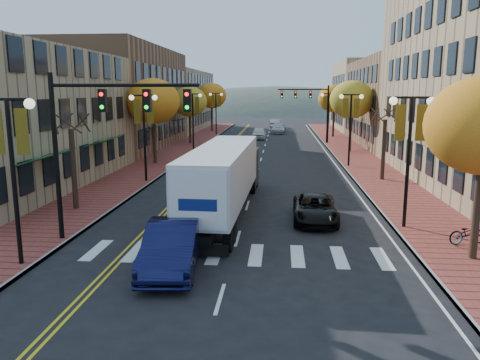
% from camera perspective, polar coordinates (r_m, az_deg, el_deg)
% --- Properties ---
extents(ground, '(200.00, 200.00, 0.00)m').
position_cam_1_polar(ground, '(16.63, -1.56, -11.36)').
color(ground, black).
rests_on(ground, ground).
extents(sidewalk_left, '(4.00, 85.00, 0.15)m').
position_cam_1_polar(sidewalk_left, '(49.39, -7.72, 3.46)').
color(sidewalk_left, brown).
rests_on(sidewalk_left, ground).
extents(sidewalk_right, '(4.00, 85.00, 0.15)m').
position_cam_1_polar(sidewalk_right, '(48.75, 13.44, 3.16)').
color(sidewalk_right, brown).
rests_on(sidewalk_right, ground).
extents(building_left_mid, '(12.00, 24.00, 11.00)m').
position_cam_1_polar(building_left_mid, '(54.64, -15.38, 9.57)').
color(building_left_mid, brown).
rests_on(building_left_mid, ground).
extents(building_left_far, '(12.00, 26.00, 9.50)m').
position_cam_1_polar(building_left_far, '(78.59, -9.01, 9.52)').
color(building_left_far, '#9E8966').
rests_on(building_left_far, ground).
extents(building_right_mid, '(15.00, 24.00, 10.00)m').
position_cam_1_polar(building_right_mid, '(59.71, 21.47, 8.81)').
color(building_right_mid, brown).
rests_on(building_right_mid, ground).
extents(building_right_far, '(15.00, 20.00, 11.00)m').
position_cam_1_polar(building_right_far, '(81.06, 17.10, 9.74)').
color(building_right_far, '#9E8966').
rests_on(building_right_far, ground).
extents(tree_left_a, '(0.28, 0.28, 4.20)m').
position_cam_1_polar(tree_left_a, '(25.98, -19.62, 1.24)').
color(tree_left_a, '#382619').
rests_on(tree_left_a, sidewalk_left).
extents(tree_left_b, '(4.48, 4.48, 7.21)m').
position_cam_1_polar(tree_left_b, '(40.76, -10.53, 9.43)').
color(tree_left_b, '#382619').
rests_on(tree_left_b, sidewalk_left).
extents(tree_left_c, '(4.16, 4.16, 6.69)m').
position_cam_1_polar(tree_left_c, '(56.36, -6.17, 9.46)').
color(tree_left_c, '#382619').
rests_on(tree_left_c, sidewalk_left).
extents(tree_left_d, '(4.61, 4.61, 7.42)m').
position_cam_1_polar(tree_left_d, '(74.10, -3.48, 10.22)').
color(tree_left_d, '#382619').
rests_on(tree_left_d, sidewalk_left).
extents(tree_right_b, '(0.28, 0.28, 4.20)m').
position_cam_1_polar(tree_right_b, '(34.32, 17.10, 3.56)').
color(tree_right_b, '#382619').
rests_on(tree_right_b, sidewalk_right).
extents(tree_right_c, '(4.48, 4.48, 7.21)m').
position_cam_1_polar(tree_right_c, '(49.84, 13.46, 9.52)').
color(tree_right_c, '#382619').
rests_on(tree_right_c, sidewalk_right).
extents(tree_right_d, '(4.35, 4.35, 7.00)m').
position_cam_1_polar(tree_right_d, '(65.71, 11.41, 9.69)').
color(tree_right_d, '#382619').
rests_on(tree_right_d, sidewalk_right).
extents(lamp_left_a, '(1.96, 0.36, 6.05)m').
position_cam_1_polar(lamp_left_a, '(18.00, -26.14, 3.38)').
color(lamp_left_a, black).
rests_on(lamp_left_a, ground).
extents(lamp_left_b, '(1.96, 0.36, 6.05)m').
position_cam_1_polar(lamp_left_b, '(32.71, -11.63, 7.08)').
color(lamp_left_b, black).
rests_on(lamp_left_b, ground).
extents(lamp_left_c, '(1.96, 0.36, 6.05)m').
position_cam_1_polar(lamp_left_c, '(50.21, -5.77, 8.45)').
color(lamp_left_c, black).
rests_on(lamp_left_c, ground).
extents(lamp_left_d, '(1.96, 0.36, 6.05)m').
position_cam_1_polar(lamp_left_d, '(67.97, -2.95, 9.08)').
color(lamp_left_d, black).
rests_on(lamp_left_d, ground).
extents(lamp_right_a, '(1.96, 0.36, 6.05)m').
position_cam_1_polar(lamp_right_a, '(22.15, 19.99, 5.01)').
color(lamp_right_a, black).
rests_on(lamp_right_a, ground).
extents(lamp_right_b, '(1.96, 0.36, 6.05)m').
position_cam_1_polar(lamp_right_b, '(39.77, 13.33, 7.63)').
color(lamp_right_b, black).
rests_on(lamp_right_b, ground).
extents(lamp_right_c, '(1.96, 0.36, 6.05)m').
position_cam_1_polar(lamp_right_c, '(57.63, 10.76, 8.61)').
color(lamp_right_c, black).
rests_on(lamp_right_c, ground).
extents(traffic_mast_near, '(6.10, 0.35, 7.00)m').
position_cam_1_polar(traffic_mast_near, '(19.73, -16.73, 6.42)').
color(traffic_mast_near, black).
rests_on(traffic_mast_near, ground).
extents(traffic_mast_far, '(6.10, 0.34, 7.00)m').
position_cam_1_polar(traffic_mast_far, '(57.44, 8.75, 9.29)').
color(traffic_mast_far, black).
rests_on(traffic_mast_far, ground).
extents(semi_truck, '(2.75, 14.52, 3.61)m').
position_cam_1_polar(semi_truck, '(24.04, -1.73, 0.81)').
color(semi_truck, black).
rests_on(semi_truck, ground).
extents(navy_sedan, '(2.23, 5.26, 1.69)m').
position_cam_1_polar(navy_sedan, '(16.97, -8.26, -7.98)').
color(navy_sedan, '#0D0F36').
rests_on(navy_sedan, ground).
extents(black_suv, '(2.19, 4.59, 1.27)m').
position_cam_1_polar(black_suv, '(23.13, 9.14, -3.47)').
color(black_suv, black).
rests_on(black_suv, ground).
extents(car_far_white, '(1.86, 4.60, 1.57)m').
position_cam_1_polar(car_far_white, '(62.70, 2.32, 5.73)').
color(car_far_white, silver).
rests_on(car_far_white, ground).
extents(car_far_silver, '(2.28, 5.07, 1.44)m').
position_cam_1_polar(car_far_silver, '(71.57, 4.71, 6.27)').
color(car_far_silver, '#A5A5AC').
rests_on(car_far_silver, ground).
extents(car_far_oncoming, '(1.93, 4.83, 1.56)m').
position_cam_1_polar(car_far_oncoming, '(81.97, 4.36, 6.88)').
color(car_far_oncoming, '#AEAFB6').
rests_on(car_far_oncoming, ground).
extents(bicycle, '(1.83, 1.05, 0.91)m').
position_cam_1_polar(bicycle, '(21.22, 26.11, -5.84)').
color(bicycle, gray).
rests_on(bicycle, sidewalk_right).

